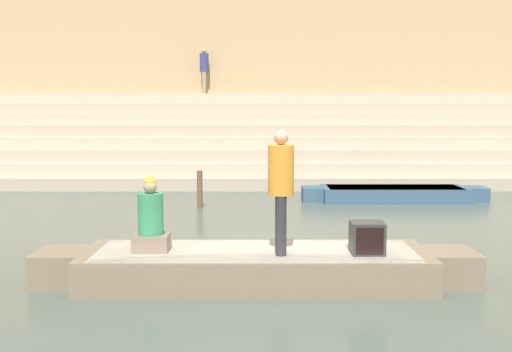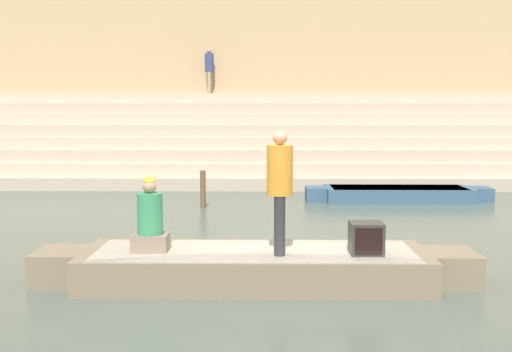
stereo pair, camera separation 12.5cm
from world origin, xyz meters
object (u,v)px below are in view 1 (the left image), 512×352
object	(u,v)px
rowboat_main	(256,266)
person_on_steps	(204,67)
person_rowing	(151,221)
mooring_post	(200,189)
person_standing	(281,184)
moored_boat_shore	(394,193)
tv_set	(367,238)

from	to	relation	value
rowboat_main	person_on_steps	xyz separation A→B (m)	(-1.92, 14.52, 3.70)
person_rowing	mooring_post	bearing A→B (deg)	85.85
rowboat_main	mooring_post	world-z (taller)	mooring_post
rowboat_main	person_standing	distance (m)	1.22
moored_boat_shore	rowboat_main	bearing A→B (deg)	-118.77
moored_boat_shore	mooring_post	world-z (taller)	mooring_post
moored_boat_shore	person_standing	bearing A→B (deg)	-116.20
tv_set	person_standing	bearing A→B (deg)	178.25
person_on_steps	person_standing	bearing A→B (deg)	157.78
tv_set	person_on_steps	xyz separation A→B (m)	(-3.42, 14.67, 3.27)
person_standing	tv_set	size ratio (longest dim) A/B	3.75
moored_boat_shore	person_on_steps	distance (m)	9.70
rowboat_main	mooring_post	xyz separation A→B (m)	(-1.36, 6.36, 0.21)
person_rowing	moored_boat_shore	distance (m)	9.07
person_rowing	mooring_post	distance (m)	6.39
rowboat_main	person_on_steps	bearing A→B (deg)	94.90
person_rowing	person_on_steps	world-z (taller)	person_on_steps
rowboat_main	tv_set	bearing A→B (deg)	-8.67
tv_set	mooring_post	size ratio (longest dim) A/B	0.48
rowboat_main	person_rowing	xyz separation A→B (m)	(-1.43, -0.02, 0.62)
rowboat_main	tv_set	distance (m)	1.57
rowboat_main	tv_set	world-z (taller)	tv_set
tv_set	mooring_post	world-z (taller)	mooring_post
rowboat_main	person_rowing	distance (m)	1.56
person_standing	person_rowing	bearing A→B (deg)	174.77
mooring_post	moored_boat_shore	bearing A→B (deg)	12.78
person_rowing	moored_boat_shore	size ratio (longest dim) A/B	0.22
person_rowing	moored_boat_shore	xyz separation A→B (m)	(5.05, 7.51, -0.67)
mooring_post	person_on_steps	xyz separation A→B (m)	(-0.56, 8.16, 3.49)
rowboat_main	moored_boat_shore	xyz separation A→B (m)	(3.62, 7.49, -0.05)
rowboat_main	person_standing	bearing A→B (deg)	-28.75
mooring_post	person_on_steps	distance (m)	8.89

